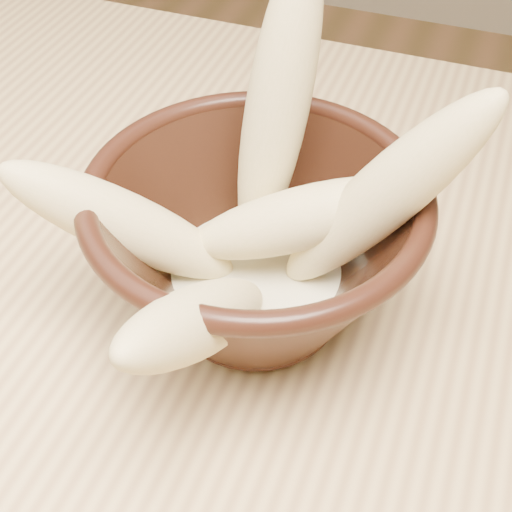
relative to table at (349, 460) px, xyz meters
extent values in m
cube|color=tan|center=(0.00, 0.00, 0.06)|extent=(1.20, 0.80, 0.04)
cylinder|color=tan|center=(-0.54, 0.34, -0.32)|extent=(0.05, 0.05, 0.71)
cylinder|color=black|center=(-0.08, 0.04, 0.08)|extent=(0.09, 0.09, 0.01)
cylinder|color=black|center=(-0.08, 0.04, 0.10)|extent=(0.09, 0.09, 0.01)
torus|color=black|center=(-0.08, 0.04, 0.18)|extent=(0.20, 0.20, 0.01)
cylinder|color=beige|center=(-0.08, 0.04, 0.11)|extent=(0.11, 0.11, 0.02)
ellipsoid|color=#CBBD78|center=(-0.08, 0.08, 0.21)|extent=(0.06, 0.09, 0.19)
ellipsoid|color=#CBBD78|center=(-0.15, 0.01, 0.16)|extent=(0.14, 0.09, 0.12)
ellipsoid|color=#CBBD78|center=(-0.01, 0.05, 0.19)|extent=(0.13, 0.06, 0.16)
ellipsoid|color=#CBBD78|center=(-0.06, 0.04, 0.16)|extent=(0.14, 0.08, 0.08)
ellipsoid|color=#CBBD78|center=(-0.08, -0.04, 0.16)|extent=(0.05, 0.15, 0.11)
camera|label=1|loc=(0.02, -0.25, 0.43)|focal=50.00mm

